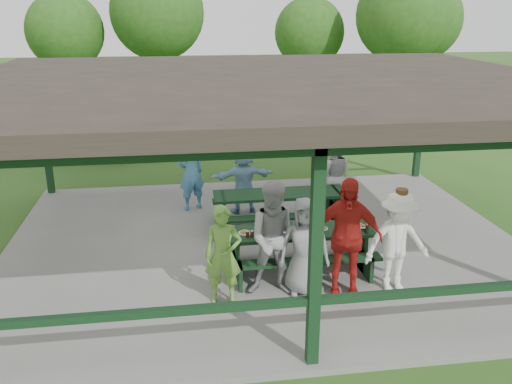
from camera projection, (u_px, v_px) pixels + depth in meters
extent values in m
plane|color=#2A561B|center=(265.00, 247.00, 10.69)|extent=(90.00, 90.00, 0.00)
cube|color=slate|center=(265.00, 245.00, 10.68)|extent=(10.00, 8.00, 0.10)
cube|color=black|center=(315.00, 257.00, 6.62)|extent=(0.15, 0.15, 3.00)
cube|color=black|center=(44.00, 134.00, 13.07)|extent=(0.15, 0.15, 3.00)
cube|color=black|center=(241.00, 127.00, 13.73)|extent=(0.15, 0.15, 3.00)
cube|color=black|center=(421.00, 122.00, 14.39)|extent=(0.15, 0.15, 3.00)
cube|color=black|center=(119.00, 315.00, 6.48)|extent=(4.65, 0.10, 0.10)
cube|color=black|center=(491.00, 287.00, 7.14)|extent=(4.65, 0.10, 0.10)
cube|color=black|center=(147.00, 154.00, 13.60)|extent=(4.65, 0.10, 0.10)
cube|color=black|center=(332.00, 147.00, 14.25)|extent=(4.65, 0.10, 0.10)
cube|color=black|center=(320.00, 146.00, 6.16)|extent=(9.80, 0.15, 0.20)
cube|color=black|center=(241.00, 71.00, 13.27)|extent=(9.80, 0.15, 0.20)
cube|color=#29221E|center=(266.00, 83.00, 9.65)|extent=(10.60, 8.60, 0.24)
cube|color=black|center=(299.00, 232.00, 9.36)|extent=(2.56, 0.75, 0.06)
cube|color=black|center=(306.00, 261.00, 8.93)|extent=(2.56, 0.28, 0.05)
cube|color=black|center=(292.00, 235.00, 9.97)|extent=(2.56, 0.28, 0.05)
cube|color=black|center=(236.00, 254.00, 9.32)|extent=(0.06, 0.70, 0.75)
cube|color=black|center=(359.00, 246.00, 9.62)|extent=(0.06, 0.70, 0.75)
cube|color=black|center=(236.00, 262.00, 9.37)|extent=(0.06, 1.39, 0.45)
cube|color=black|center=(359.00, 254.00, 9.67)|extent=(0.06, 1.39, 0.45)
cube|color=black|center=(280.00, 194.00, 11.24)|extent=(2.76, 0.75, 0.06)
cube|color=black|center=(285.00, 217.00, 10.81)|extent=(2.76, 0.28, 0.05)
cube|color=black|center=(276.00, 198.00, 11.85)|extent=(2.76, 0.28, 0.05)
cube|color=black|center=(223.00, 212.00, 11.18)|extent=(0.06, 0.70, 0.75)
cube|color=black|center=(336.00, 207.00, 11.51)|extent=(0.06, 0.70, 0.75)
cube|color=black|center=(223.00, 219.00, 11.23)|extent=(0.06, 1.39, 0.45)
cube|color=black|center=(335.00, 213.00, 11.56)|extent=(0.06, 1.39, 0.45)
cylinder|color=white|center=(245.00, 233.00, 9.22)|extent=(0.22, 0.22, 0.01)
torus|color=brown|center=(243.00, 232.00, 9.18)|extent=(0.10, 0.10, 0.03)
torus|color=brown|center=(247.00, 232.00, 9.20)|extent=(0.10, 0.10, 0.03)
torus|color=brown|center=(245.00, 231.00, 9.25)|extent=(0.10, 0.10, 0.03)
cylinder|color=white|center=(282.00, 231.00, 9.30)|extent=(0.22, 0.22, 0.01)
torus|color=brown|center=(280.00, 230.00, 9.27)|extent=(0.10, 0.10, 0.03)
torus|color=brown|center=(284.00, 230.00, 9.28)|extent=(0.10, 0.10, 0.03)
torus|color=brown|center=(281.00, 228.00, 9.34)|extent=(0.10, 0.10, 0.03)
cylinder|color=white|center=(322.00, 228.00, 9.40)|extent=(0.22, 0.22, 0.01)
torus|color=brown|center=(320.00, 228.00, 9.37)|extent=(0.10, 0.10, 0.03)
torus|color=brown|center=(324.00, 228.00, 9.38)|extent=(0.10, 0.10, 0.03)
torus|color=brown|center=(321.00, 226.00, 9.43)|extent=(0.10, 0.10, 0.03)
cylinder|color=white|center=(360.00, 226.00, 9.49)|extent=(0.22, 0.22, 0.01)
torus|color=brown|center=(358.00, 226.00, 9.46)|extent=(0.10, 0.10, 0.03)
torus|color=brown|center=(363.00, 225.00, 9.47)|extent=(0.10, 0.10, 0.03)
torus|color=brown|center=(359.00, 224.00, 9.53)|extent=(0.10, 0.10, 0.03)
cylinder|color=#381E0F|center=(247.00, 235.00, 9.04)|extent=(0.06, 0.06, 0.10)
cylinder|color=#381E0F|center=(252.00, 234.00, 9.05)|extent=(0.06, 0.06, 0.10)
cylinder|color=#381E0F|center=(278.00, 233.00, 9.11)|extent=(0.06, 0.06, 0.10)
cylinder|color=#381E0F|center=(322.00, 230.00, 9.21)|extent=(0.06, 0.06, 0.10)
cylinder|color=#381E0F|center=(357.00, 228.00, 9.30)|extent=(0.06, 0.06, 0.10)
cylinder|color=#381E0F|center=(367.00, 228.00, 9.32)|extent=(0.06, 0.06, 0.10)
cone|color=white|center=(271.00, 224.00, 9.45)|extent=(0.09, 0.09, 0.10)
cone|color=white|center=(285.00, 224.00, 9.49)|extent=(0.09, 0.09, 0.10)
cone|color=white|center=(299.00, 223.00, 9.52)|extent=(0.09, 0.09, 0.10)
cone|color=white|center=(347.00, 220.00, 9.64)|extent=(0.09, 0.09, 0.10)
imported|color=#639839|center=(223.00, 255.00, 8.30)|extent=(0.62, 0.45, 1.59)
imported|color=gray|center=(276.00, 239.00, 8.50)|extent=(1.02, 0.85, 1.89)
imported|color=gray|center=(304.00, 246.00, 8.57)|extent=(0.86, 0.62, 1.62)
imported|color=#AF1E19|center=(346.00, 237.00, 8.50)|extent=(1.23, 0.74, 1.95)
imported|color=white|center=(397.00, 242.00, 8.64)|extent=(1.12, 0.69, 1.68)
cylinder|color=#50331B|center=(401.00, 196.00, 8.38)|extent=(0.34, 0.34, 0.02)
cylinder|color=#50331B|center=(402.00, 192.00, 8.36)|extent=(0.20, 0.20, 0.11)
imported|color=#84B3CC|center=(243.00, 179.00, 12.04)|extent=(1.48, 0.63, 1.54)
imported|color=teal|center=(191.00, 173.00, 12.17)|extent=(0.74, 0.64, 1.72)
imported|color=#9B9A9D|center=(333.00, 175.00, 12.07)|extent=(0.97, 0.85, 1.68)
imported|color=silver|center=(288.00, 117.00, 19.33)|extent=(5.61, 2.62, 1.55)
cube|color=navy|center=(98.00, 129.00, 17.13)|extent=(3.28, 2.41, 0.13)
cube|color=navy|center=(85.00, 125.00, 16.36)|extent=(2.80, 1.08, 0.42)
cube|color=navy|center=(108.00, 116.00, 17.73)|extent=(2.80, 1.08, 0.42)
cube|color=navy|center=(54.00, 119.00, 17.33)|extent=(0.57, 1.41, 0.42)
cube|color=navy|center=(141.00, 122.00, 16.76)|extent=(0.57, 1.41, 0.42)
cylinder|color=black|center=(59.00, 147.00, 16.73)|extent=(0.82, 0.45, 0.80)
cylinder|color=yellow|center=(59.00, 147.00, 16.73)|extent=(0.36, 0.32, 0.30)
cylinder|color=black|center=(84.00, 135.00, 18.19)|extent=(0.82, 0.45, 0.80)
cylinder|color=yellow|center=(84.00, 135.00, 18.19)|extent=(0.36, 0.32, 0.30)
cylinder|color=black|center=(116.00, 150.00, 16.36)|extent=(0.82, 0.45, 0.80)
cylinder|color=yellow|center=(116.00, 150.00, 16.36)|extent=(0.36, 0.32, 0.30)
cylinder|color=black|center=(137.00, 138.00, 17.83)|extent=(0.82, 0.45, 0.80)
cylinder|color=yellow|center=(137.00, 138.00, 17.83)|extent=(0.36, 0.32, 0.30)
cube|color=navy|center=(158.00, 135.00, 16.78)|extent=(1.02, 0.44, 0.08)
cone|color=#F2590C|center=(53.00, 115.00, 17.31)|extent=(0.17, 0.40, 0.42)
cylinder|color=#342314|center=(71.00, 83.00, 23.99)|extent=(0.36, 0.36, 2.58)
sphere|color=#235015|center=(65.00, 31.00, 23.27)|extent=(3.30, 3.30, 3.30)
cylinder|color=#342314|center=(161.00, 76.00, 24.03)|extent=(0.36, 0.36, 3.14)
sphere|color=#235015|center=(157.00, 12.00, 23.15)|extent=(4.02, 4.02, 4.02)
cylinder|color=#342314|center=(308.00, 80.00, 25.47)|extent=(0.36, 0.36, 2.49)
sphere|color=#235015|center=(309.00, 32.00, 24.77)|extent=(3.18, 3.18, 3.18)
cylinder|color=#342314|center=(398.00, 79.00, 23.37)|extent=(0.36, 0.36, 3.07)
sphere|color=#235015|center=(403.00, 15.00, 22.51)|extent=(3.93, 3.93, 3.93)
cylinder|color=#342314|center=(416.00, 75.00, 25.61)|extent=(0.36, 0.36, 2.90)
sphere|color=#235015|center=(421.00, 20.00, 24.80)|extent=(3.71, 3.71, 3.71)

